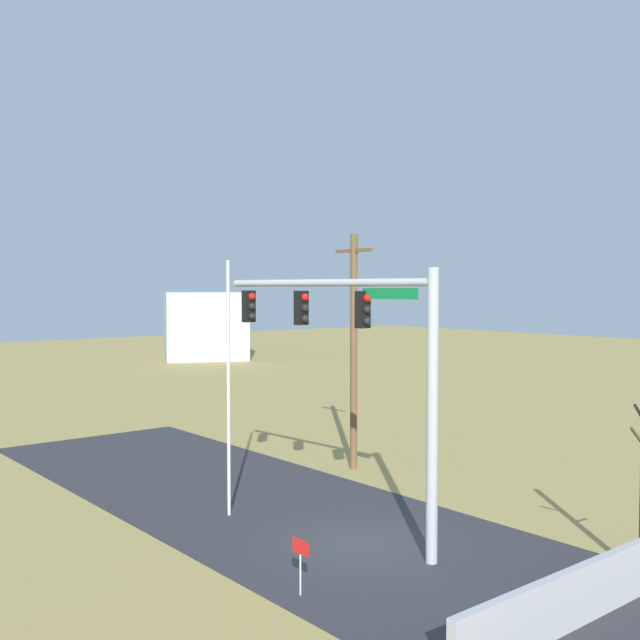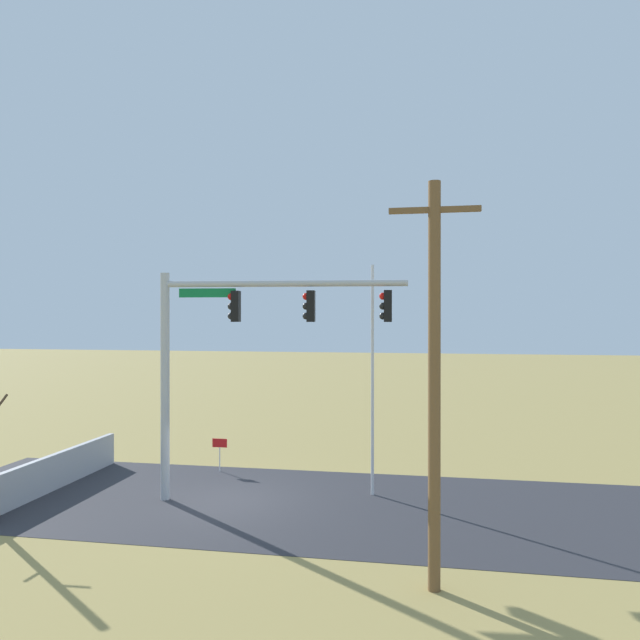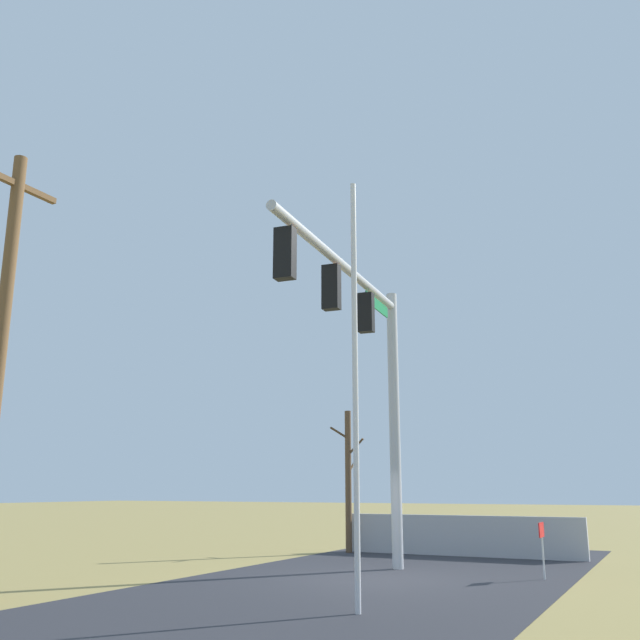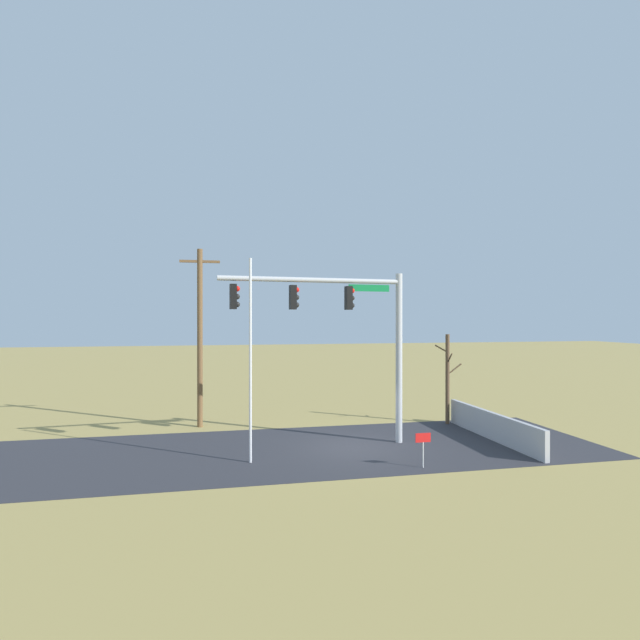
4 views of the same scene
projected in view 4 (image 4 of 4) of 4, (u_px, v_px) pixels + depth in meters
The scene contains 9 objects.
ground_plane at pixel (354, 447), 20.58m from camera, with size 160.00×160.00×0.00m, color #9E894C.
road_surface at pixel (255, 452), 19.73m from camera, with size 28.00×8.00×0.01m, color #2D2D33.
sidewalk_corner at pixel (421, 441), 21.51m from camera, with size 6.00×6.00×0.01m, color #B7B5AD.
retaining_fence at pixel (492, 426), 21.75m from camera, with size 0.20×7.28×1.18m, color #A8A8AD.
signal_mast at pixel (349, 322), 20.62m from camera, with size 7.66×0.92×7.11m.
flagpole at pixel (250, 360), 18.29m from camera, with size 0.10×0.10×7.41m, color silver.
utility_pole at pixel (200, 335), 24.33m from camera, with size 1.90×0.26×8.56m.
bare_tree at pixel (448, 378), 25.02m from camera, with size 1.27×1.02×4.44m.
open_sign at pixel (423, 442), 17.66m from camera, with size 0.56×0.04×1.22m.
Camera 4 is at (-5.70, -19.80, 5.24)m, focal length 28.42 mm.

